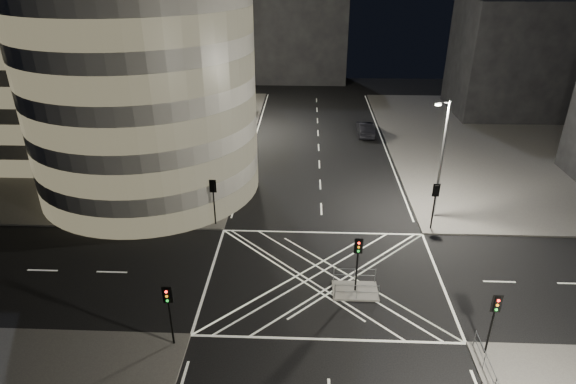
{
  "coord_description": "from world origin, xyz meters",
  "views": [
    {
      "loc": [
        -1.4,
        -27.35,
        20.19
      ],
      "look_at": [
        -2.82,
        7.21,
        3.0
      ],
      "focal_mm": 30.0,
      "sensor_mm": 36.0,
      "label": 1
    }
  ],
  "objects_px": {
    "traffic_signal_nl": "(169,305)",
    "traffic_signal_island": "(358,255)",
    "street_lamp_right_far": "(441,157)",
    "traffic_signal_fl": "(213,194)",
    "central_island": "(355,291)",
    "street_lamp_left_far": "(241,89)",
    "traffic_signal_nr": "(494,314)",
    "traffic_signal_fr": "(435,198)",
    "sedan": "(365,129)",
    "street_lamp_left_near": "(215,140)"
  },
  "relations": [
    {
      "from": "traffic_signal_fl",
      "to": "street_lamp_right_far",
      "type": "height_order",
      "value": "street_lamp_right_far"
    },
    {
      "from": "traffic_signal_fr",
      "to": "street_lamp_right_far",
      "type": "height_order",
      "value": "street_lamp_right_far"
    },
    {
      "from": "traffic_signal_nr",
      "to": "street_lamp_left_far",
      "type": "height_order",
      "value": "street_lamp_left_far"
    },
    {
      "from": "traffic_signal_nl",
      "to": "street_lamp_left_far",
      "type": "height_order",
      "value": "street_lamp_left_far"
    },
    {
      "from": "central_island",
      "to": "traffic_signal_fl",
      "type": "height_order",
      "value": "traffic_signal_fl"
    },
    {
      "from": "traffic_signal_nr",
      "to": "traffic_signal_island",
      "type": "xyz_separation_m",
      "value": [
        -6.8,
        5.3,
        0.0
      ]
    },
    {
      "from": "traffic_signal_nl",
      "to": "street_lamp_left_far",
      "type": "bearing_deg",
      "value": 90.99
    },
    {
      "from": "traffic_signal_nl",
      "to": "street_lamp_right_far",
      "type": "xyz_separation_m",
      "value": [
        18.24,
        15.8,
        2.63
      ]
    },
    {
      "from": "traffic_signal_island",
      "to": "sedan",
      "type": "distance_m",
      "value": 31.24
    },
    {
      "from": "traffic_signal_fr",
      "to": "street_lamp_left_far",
      "type": "height_order",
      "value": "street_lamp_left_far"
    },
    {
      "from": "central_island",
      "to": "street_lamp_left_far",
      "type": "distance_m",
      "value": 33.95
    },
    {
      "from": "central_island",
      "to": "traffic_signal_nl",
      "type": "height_order",
      "value": "traffic_signal_nl"
    },
    {
      "from": "central_island",
      "to": "street_lamp_left_near",
      "type": "distance_m",
      "value": 18.52
    },
    {
      "from": "traffic_signal_fl",
      "to": "street_lamp_right_far",
      "type": "distance_m",
      "value": 18.55
    },
    {
      "from": "traffic_signal_nr",
      "to": "street_lamp_left_far",
      "type": "bearing_deg",
      "value": 116.36
    },
    {
      "from": "traffic_signal_fl",
      "to": "traffic_signal_fr",
      "type": "relative_size",
      "value": 1.0
    },
    {
      "from": "traffic_signal_island",
      "to": "street_lamp_left_far",
      "type": "relative_size",
      "value": 0.4
    },
    {
      "from": "street_lamp_right_far",
      "to": "traffic_signal_island",
      "type": "bearing_deg",
      "value": -125.3
    },
    {
      "from": "central_island",
      "to": "traffic_signal_nr",
      "type": "distance_m",
      "value": 9.08
    },
    {
      "from": "street_lamp_right_far",
      "to": "street_lamp_left_far",
      "type": "bearing_deg",
      "value": 131.94
    },
    {
      "from": "street_lamp_left_near",
      "to": "central_island",
      "type": "bearing_deg",
      "value": -49.73
    },
    {
      "from": "traffic_signal_island",
      "to": "sedan",
      "type": "xyz_separation_m",
      "value": [
        3.79,
        30.94,
        -2.08
      ]
    },
    {
      "from": "traffic_signal_fl",
      "to": "street_lamp_left_far",
      "type": "bearing_deg",
      "value": 91.57
    },
    {
      "from": "traffic_signal_fr",
      "to": "sedan",
      "type": "relative_size",
      "value": 0.79
    },
    {
      "from": "traffic_signal_nr",
      "to": "sedan",
      "type": "distance_m",
      "value": 36.42
    },
    {
      "from": "central_island",
      "to": "street_lamp_right_far",
      "type": "xyz_separation_m",
      "value": [
        7.44,
        10.5,
        5.47
      ]
    },
    {
      "from": "traffic_signal_fl",
      "to": "traffic_signal_nl",
      "type": "distance_m",
      "value": 13.6
    },
    {
      "from": "sedan",
      "to": "traffic_signal_nr",
      "type": "bearing_deg",
      "value": 93.9
    },
    {
      "from": "traffic_signal_fl",
      "to": "street_lamp_right_far",
      "type": "xyz_separation_m",
      "value": [
        18.24,
        2.2,
        2.63
      ]
    },
    {
      "from": "central_island",
      "to": "traffic_signal_fr",
      "type": "xyz_separation_m",
      "value": [
        6.8,
        8.3,
        2.84
      ]
    },
    {
      "from": "traffic_signal_nr",
      "to": "street_lamp_right_far",
      "type": "distance_m",
      "value": 16.03
    },
    {
      "from": "traffic_signal_fl",
      "to": "traffic_signal_island",
      "type": "height_order",
      "value": "same"
    },
    {
      "from": "sedan",
      "to": "central_island",
      "type": "bearing_deg",
      "value": 82.17
    },
    {
      "from": "traffic_signal_fl",
      "to": "traffic_signal_nl",
      "type": "xyz_separation_m",
      "value": [
        0.0,
        -13.6,
        0.0
      ]
    },
    {
      "from": "traffic_signal_nl",
      "to": "traffic_signal_island",
      "type": "height_order",
      "value": "same"
    },
    {
      "from": "traffic_signal_nr",
      "to": "street_lamp_left_far",
      "type": "distance_m",
      "value": 41.15
    },
    {
      "from": "traffic_signal_fr",
      "to": "traffic_signal_fl",
      "type": "bearing_deg",
      "value": 180.0
    },
    {
      "from": "traffic_signal_fr",
      "to": "street_lamp_right_far",
      "type": "xyz_separation_m",
      "value": [
        0.64,
        2.2,
        2.63
      ]
    },
    {
      "from": "sedan",
      "to": "street_lamp_left_near",
      "type": "bearing_deg",
      "value": 48.03
    },
    {
      "from": "traffic_signal_fl",
      "to": "sedan",
      "type": "xyz_separation_m",
      "value": [
        14.59,
        22.64,
        -2.08
      ]
    },
    {
      "from": "traffic_signal_nl",
      "to": "street_lamp_left_far",
      "type": "xyz_separation_m",
      "value": [
        -0.64,
        36.8,
        2.63
      ]
    },
    {
      "from": "traffic_signal_fl",
      "to": "sedan",
      "type": "relative_size",
      "value": 0.79
    },
    {
      "from": "traffic_signal_fl",
      "to": "traffic_signal_nr",
      "type": "relative_size",
      "value": 1.0
    },
    {
      "from": "traffic_signal_nr",
      "to": "traffic_signal_fr",
      "type": "bearing_deg",
      "value": 90.0
    },
    {
      "from": "traffic_signal_fl",
      "to": "street_lamp_left_near",
      "type": "relative_size",
      "value": 0.4
    },
    {
      "from": "traffic_signal_nr",
      "to": "street_lamp_right_far",
      "type": "bearing_deg",
      "value": 87.7
    },
    {
      "from": "traffic_signal_fr",
      "to": "street_lamp_right_far",
      "type": "bearing_deg",
      "value": 73.89
    },
    {
      "from": "central_island",
      "to": "sedan",
      "type": "height_order",
      "value": "sedan"
    },
    {
      "from": "traffic_signal_island",
      "to": "street_lamp_left_near",
      "type": "height_order",
      "value": "street_lamp_left_near"
    },
    {
      "from": "street_lamp_right_far",
      "to": "traffic_signal_fl",
      "type": "bearing_deg",
      "value": -173.12
    }
  ]
}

